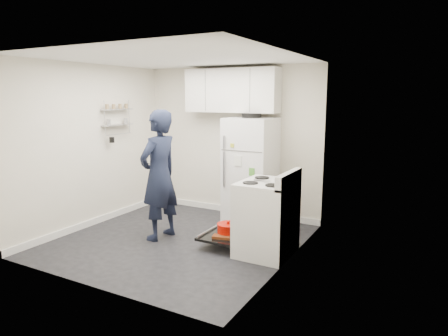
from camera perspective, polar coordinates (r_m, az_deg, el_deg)
The scene contains 7 objects.
room at distance 5.52m, azimuth -6.85°, elevation 1.78°, with size 3.21×3.21×2.51m.
electric_range at distance 5.17m, azimuth 5.98°, elevation -7.18°, with size 0.66×0.76×1.10m.
open_oven_door at distance 5.49m, azimuth 0.40°, elevation -9.13°, with size 0.55×0.71×0.23m.
refrigerator at distance 6.34m, azimuth 3.85°, elevation -0.37°, with size 0.72×0.74×1.75m.
upper_cabinets at distance 6.59m, azimuth 1.11°, elevation 11.00°, with size 1.60×0.33×0.70m, color silver.
wall_shelf_rack at distance 6.78m, azimuth -15.05°, elevation 7.04°, with size 0.14×0.60×0.61m.
person at distance 5.67m, azimuth -9.25°, elevation -1.03°, with size 0.67×0.44×1.83m, color black.
Camera 1 is at (3.14, -4.42, 2.01)m, focal length 32.00 mm.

